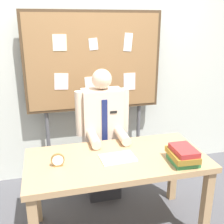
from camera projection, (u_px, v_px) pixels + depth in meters
back_wall at (91, 65)px, 3.20m from camera, size 6.40×0.08×2.70m
desk at (117, 168)px, 2.34m from camera, size 1.52×0.74×0.74m
person at (103, 140)px, 2.86m from camera, size 0.55×0.56×1.40m
bulletin_board at (94, 64)px, 3.00m from camera, size 1.51×0.09×1.95m
book_stack at (183, 155)px, 2.21m from camera, size 0.22×0.30×0.14m
open_notebook at (118, 158)px, 2.29m from camera, size 0.30×0.21×0.01m
desk_clock at (58, 160)px, 2.16m from camera, size 0.11×0.04×0.11m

